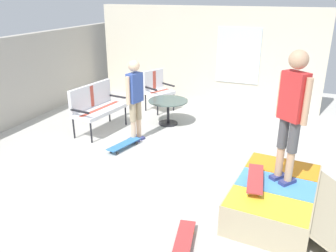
{
  "coord_description": "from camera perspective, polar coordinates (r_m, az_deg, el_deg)",
  "views": [
    {
      "loc": [
        -5.17,
        -2.12,
        2.87
      ],
      "look_at": [
        -0.01,
        0.01,
        0.7
      ],
      "focal_mm": 37.06,
      "sensor_mm": 36.0,
      "label": 1
    }
  ],
  "objects": [
    {
      "name": "ground_plane",
      "position": [
        6.3,
        0.08,
        -6.35
      ],
      "size": [
        12.0,
        12.0,
        0.1
      ],
      "primitive_type": "cube",
      "color": "beige"
    },
    {
      "name": "house_facade",
      "position": [
        9.47,
        6.22,
        11.4
      ],
      "size": [
        0.23,
        6.0,
        2.53
      ],
      "color": "beige",
      "rests_on": "ground_plane"
    },
    {
      "name": "skate_ramp",
      "position": [
        5.08,
        17.4,
        -11.22
      ],
      "size": [
        1.77,
        1.75,
        0.45
      ],
      "color": "tan",
      "rests_on": "ground_plane"
    },
    {
      "name": "patio_bench",
      "position": [
        7.63,
        -11.82,
        3.62
      ],
      "size": [
        1.31,
        0.7,
        1.02
      ],
      "color": "black",
      "rests_on": "ground_plane"
    },
    {
      "name": "patio_chair_near_house",
      "position": [
        8.86,
        -1.9,
        6.49
      ],
      "size": [
        0.8,
        0.76,
        1.02
      ],
      "color": "black",
      "rests_on": "ground_plane"
    },
    {
      "name": "patio_table",
      "position": [
        7.91,
        0.02,
        3.1
      ],
      "size": [
        0.9,
        0.9,
        0.57
      ],
      "color": "black",
      "rests_on": "ground_plane"
    },
    {
      "name": "person_watching",
      "position": [
        6.89,
        -5.46,
        5.05
      ],
      "size": [
        0.47,
        0.3,
        1.65
      ],
      "color": "navy",
      "rests_on": "ground_plane"
    },
    {
      "name": "person_skater",
      "position": [
        4.65,
        19.74,
        2.81
      ],
      "size": [
        0.36,
        0.4,
        1.78
      ],
      "color": "navy",
      "rests_on": "skate_ramp"
    },
    {
      "name": "skateboard_by_bench",
      "position": [
        6.82,
        -7.24,
        -3.01
      ],
      "size": [
        0.82,
        0.38,
        0.1
      ],
      "color": "#3372B2",
      "rests_on": "ground_plane"
    },
    {
      "name": "skateboard_spare",
      "position": [
        4.35,
        2.54,
        -18.52
      ],
      "size": [
        0.82,
        0.35,
        0.1
      ],
      "color": "#B23838",
      "rests_on": "ground_plane"
    },
    {
      "name": "skateboard_on_ramp",
      "position": [
        4.82,
        14.18,
        -8.41
      ],
      "size": [
        0.82,
        0.3,
        0.1
      ],
      "color": "#B23838",
      "rests_on": "skate_ramp"
    }
  ]
}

